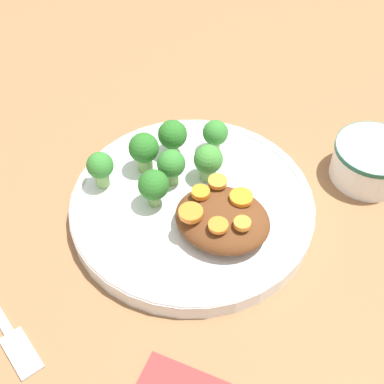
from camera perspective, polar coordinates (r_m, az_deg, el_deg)
ground_plane at (r=0.64m, az=0.00°, el=-2.13°), size 4.00×4.00×0.00m
plate at (r=0.63m, az=0.00°, el=-1.33°), size 0.29×0.29×0.03m
dip_bowl at (r=0.70m, az=18.58°, el=3.28°), size 0.10×0.10×0.05m
stew_mound at (r=0.59m, az=3.25°, el=-2.92°), size 0.09×0.11×0.03m
broccoli_floret_0 at (r=0.64m, az=-5.15°, el=4.50°), size 0.04×0.04×0.05m
broccoli_floret_1 at (r=0.60m, az=-4.12°, el=0.65°), size 0.04×0.04×0.05m
broccoli_floret_2 at (r=0.63m, az=-2.24°, el=2.88°), size 0.03×0.03×0.05m
broccoli_floret_3 at (r=0.63m, az=1.51°, el=3.39°), size 0.04×0.04×0.05m
broccoli_floret_4 at (r=0.63m, az=-9.75°, el=2.61°), size 0.03×0.03×0.05m
broccoli_floret_5 at (r=0.66m, az=-2.09°, el=6.06°), size 0.04×0.04×0.05m
broccoli_floret_6 at (r=0.67m, az=2.51°, el=6.22°), size 0.03×0.03×0.05m
carrot_slice_0 at (r=0.56m, az=2.82°, el=-3.57°), size 0.02×0.02×0.00m
carrot_slice_1 at (r=0.59m, az=0.93°, el=-0.03°), size 0.02×0.02×0.01m
carrot_slice_2 at (r=0.58m, az=5.14°, el=-0.79°), size 0.03×0.03×0.01m
carrot_slice_3 at (r=0.57m, az=-0.12°, el=-2.22°), size 0.03×0.03×0.01m
carrot_slice_4 at (r=0.60m, az=2.75°, el=1.12°), size 0.02×0.02×0.01m
carrot_slice_5 at (r=0.56m, az=5.38°, el=-3.35°), size 0.02×0.02×0.01m
fork at (r=0.59m, az=-19.60°, el=-12.80°), size 0.09×0.17×0.01m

